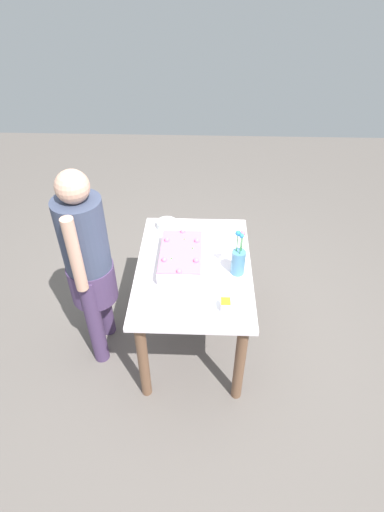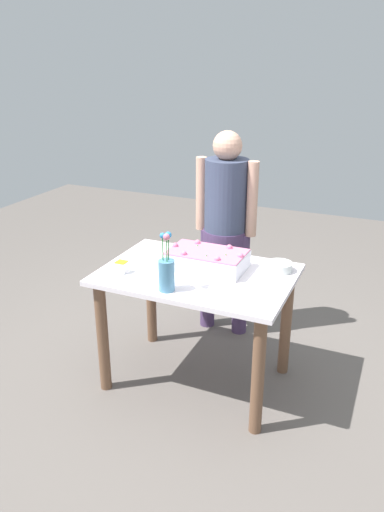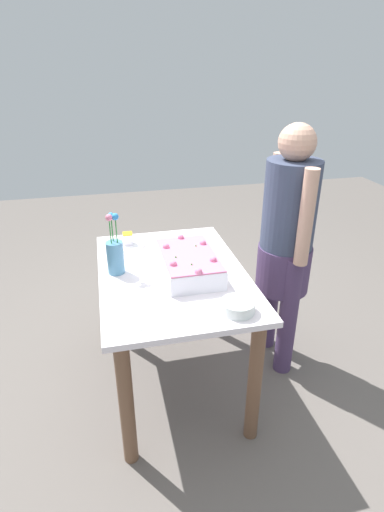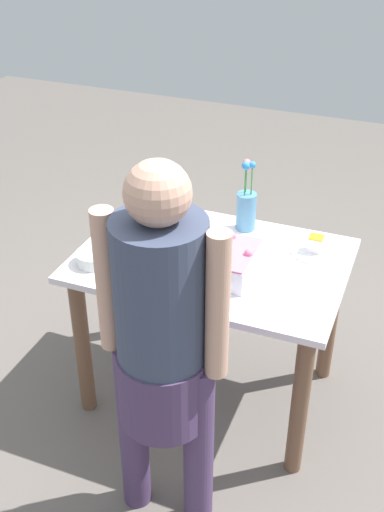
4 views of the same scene
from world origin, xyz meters
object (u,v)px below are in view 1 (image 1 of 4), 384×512
flower_vase (238,260)px  serving_plate_with_slice (225,308)px  fruit_bowl (167,225)px  cake_knife (221,232)px  person_standing (88,260)px  sheet_cake (181,257)px

flower_vase → serving_plate_with_slice: bearing=-14.8°
fruit_bowl → cake_knife: bearing=83.6°
serving_plate_with_slice → fruit_bowl: size_ratio=1.35×
cake_knife → person_standing: (0.47, -0.88, 0.10)m
cake_knife → fruit_bowl: size_ratio=1.27×
fruit_bowl → serving_plate_with_slice: bearing=26.6°
sheet_cake → person_standing: 0.61m
cake_knife → flower_vase: 0.47m
serving_plate_with_slice → flower_vase: size_ratio=0.62×
sheet_cake → cake_knife: sheet_cake is taller
serving_plate_with_slice → person_standing: size_ratio=0.14×
serving_plate_with_slice → flower_vase: bearing=165.2°
sheet_cake → flower_vase: 0.39m
cake_knife → person_standing: size_ratio=0.13×
serving_plate_with_slice → cake_knife: size_ratio=1.06×
cake_knife → fruit_bowl: bearing=-77.7°
cake_knife → flower_vase: flower_vase is taller
person_standing → serving_plate_with_slice: bearing=-19.9°
fruit_bowl → person_standing: 0.70m
person_standing → flower_vase: bearing=1.1°
sheet_cake → fruit_bowl: 0.43m
cake_knife → sheet_cake: bearing=-18.5°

